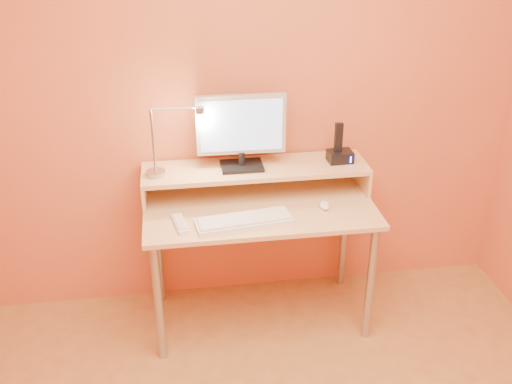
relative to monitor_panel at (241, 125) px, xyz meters
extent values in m
cube|color=#D87048|center=(0.07, 0.16, 0.13)|extent=(3.00, 0.04, 2.50)
cylinder|color=#A6A6AF|center=(-0.48, -0.41, -0.77)|extent=(0.04, 0.04, 0.69)
cylinder|color=#A6A6AF|center=(0.62, -0.41, -0.77)|extent=(0.04, 0.04, 0.69)
cylinder|color=#A6A6AF|center=(-0.48, 0.09, -0.77)|extent=(0.04, 0.04, 0.69)
cylinder|color=#A6A6AF|center=(0.62, 0.09, -0.77)|extent=(0.04, 0.04, 0.69)
cube|color=#D7B279|center=(0.07, -0.16, -0.41)|extent=(1.20, 0.60, 0.02)
cube|color=#D7B279|center=(-0.52, -0.01, -0.33)|extent=(0.02, 0.30, 0.14)
cube|color=#D7B279|center=(0.66, -0.01, -0.33)|extent=(0.02, 0.30, 0.14)
cube|color=#D7B279|center=(0.07, -0.01, -0.25)|extent=(1.20, 0.30, 0.02)
cube|color=black|center=(0.00, -0.01, -0.23)|extent=(0.22, 0.16, 0.02)
cylinder|color=black|center=(0.00, -0.01, -0.19)|extent=(0.04, 0.04, 0.07)
cube|color=#BBBBC0|center=(0.00, 0.00, 0.00)|extent=(0.46, 0.05, 0.31)
cube|color=black|center=(0.00, 0.02, 0.00)|extent=(0.41, 0.03, 0.27)
cube|color=#99BFEE|center=(0.00, -0.02, 0.00)|extent=(0.42, 0.02, 0.27)
cylinder|color=#A6A6AF|center=(-0.45, -0.04, -0.23)|extent=(0.10, 0.10, 0.02)
cylinder|color=#A6A6AF|center=(-0.45, -0.04, -0.05)|extent=(0.01, 0.01, 0.33)
cylinder|color=#A6A6AF|center=(-0.33, -0.04, 0.12)|extent=(0.24, 0.01, 0.01)
cylinder|color=#A6A6AF|center=(-0.21, -0.04, 0.10)|extent=(0.04, 0.04, 0.03)
cylinder|color=#FFEAC6|center=(-0.21, -0.04, 0.09)|extent=(0.03, 0.03, 0.00)
cube|color=black|center=(0.53, -0.01, -0.21)|extent=(0.13, 0.11, 0.06)
cube|color=black|center=(0.52, -0.01, -0.10)|extent=(0.04, 0.03, 0.16)
cube|color=#2C34FF|center=(0.58, -0.06, -0.21)|extent=(0.01, 0.00, 0.04)
cube|color=white|center=(-0.03, -0.32, -0.39)|extent=(0.49, 0.21, 0.02)
ellipsoid|color=white|center=(0.40, -0.22, -0.38)|extent=(0.06, 0.10, 0.03)
cube|color=white|center=(-0.34, -0.29, -0.39)|extent=(0.08, 0.19, 0.02)
camera|label=1|loc=(-0.35, -2.84, 1.08)|focal=41.60mm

